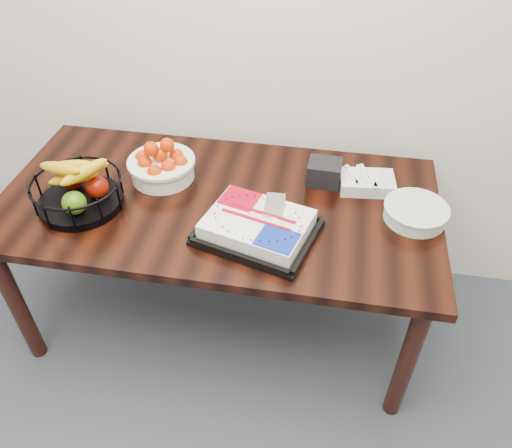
% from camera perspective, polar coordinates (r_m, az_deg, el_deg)
% --- Properties ---
extents(table, '(1.80, 0.90, 0.75)m').
position_cam_1_polar(table, '(2.11, -4.32, 1.00)').
color(table, black).
rests_on(table, ground).
extents(cake_tray, '(0.50, 0.43, 0.09)m').
position_cam_1_polar(cake_tray, '(1.86, 0.17, -0.32)').
color(cake_tray, black).
rests_on(cake_tray, table).
extents(tangerine_bowl, '(0.29, 0.29, 0.18)m').
position_cam_1_polar(tangerine_bowl, '(2.16, -10.78, 6.98)').
color(tangerine_bowl, white).
rests_on(tangerine_bowl, table).
extents(fruit_basket, '(0.36, 0.36, 0.19)m').
position_cam_1_polar(fruit_basket, '(2.09, -19.72, 3.69)').
color(fruit_basket, black).
rests_on(fruit_basket, table).
extents(plate_stack, '(0.25, 0.25, 0.06)m').
position_cam_1_polar(plate_stack, '(2.03, 17.76, 1.24)').
color(plate_stack, white).
rests_on(plate_stack, table).
extents(fork_bag, '(0.24, 0.17, 0.06)m').
position_cam_1_polar(fork_bag, '(2.14, 12.56, 4.69)').
color(fork_bag, silver).
rests_on(fork_bag, table).
extents(napkin_box, '(0.14, 0.12, 0.10)m').
position_cam_1_polar(napkin_box, '(2.13, 7.82, 5.87)').
color(napkin_box, black).
rests_on(napkin_box, table).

